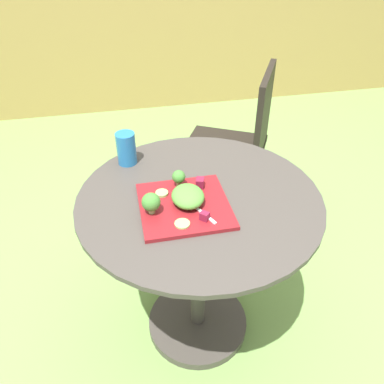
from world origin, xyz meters
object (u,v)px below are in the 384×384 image
drinking_glass (126,150)px  salad_plate (184,206)px  fork (197,208)px  patio_chair (240,138)px

drinking_glass → salad_plate: bearing=-62.9°
salad_plate → drinking_glass: drinking_glass is taller
fork → patio_chair: bearing=62.6°
salad_plate → fork: size_ratio=1.99×
drinking_glass → patio_chair: bearing=37.1°
patio_chair → fork: size_ratio=6.15×
salad_plate → drinking_glass: size_ratio=2.33×
patio_chair → fork: (-0.43, -0.82, 0.23)m
patio_chair → salad_plate: bearing=-120.4°
salad_plate → drinking_glass: (-0.16, 0.32, 0.05)m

